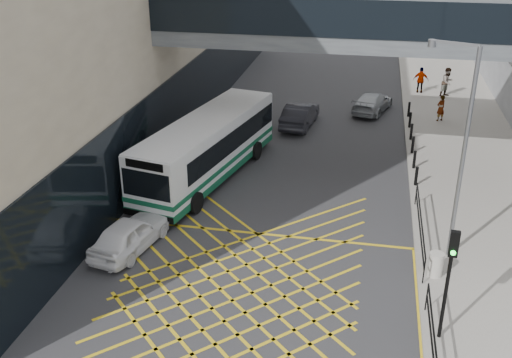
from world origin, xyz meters
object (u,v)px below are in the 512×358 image
Objects in this scene: car_white at (129,234)px; car_dark at (300,115)px; bus at (208,146)px; car_silver at (372,102)px; litter_bin at (436,264)px; pedestrian_a at (441,108)px; pedestrian_b at (447,82)px; street_lamp at (460,142)px; pedestrian_c at (421,80)px; traffic_light at (450,270)px.

car_white is 15.72m from car_dark.
car_silver is (7.39, 11.61, -0.92)m from bus.
pedestrian_a is (1.46, 16.99, 0.34)m from litter_bin.
bus is 19.70m from pedestrian_b.
bus is 6.89× the size of pedestrian_a.
car_white is 0.54× the size of street_lamp.
bus is 8.77m from car_dark.
bus is 15.28m from pedestrian_a.
car_dark is (3.28, 8.08, -0.87)m from bus.
pedestrian_c is at bearing -105.87° from car_white.
pedestrian_b reaches higher than litter_bin.
traffic_light is 4.22× the size of litter_bin.
car_white is 2.38× the size of pedestrian_c.
street_lamp is 15.87m from pedestrian_a.
car_silver is at bearing -103.63° from car_white.
pedestrian_a reaches higher than litter_bin.
pedestrian_b reaches higher than pedestrian_a.
pedestrian_b is (2.27, 22.28, 0.52)m from litter_bin.
pedestrian_c is (0.59, 22.80, 0.43)m from litter_bin.
pedestrian_b is at bearing -133.98° from car_dark.
car_dark reaches higher than litter_bin.
car_dark is at bearing 53.15° from pedestrian_c.
litter_bin is at bearing 92.34° from traffic_light.
street_lamp reaches higher than car_white.
street_lamp is (2.96, -16.87, 3.89)m from car_silver.
traffic_light is 20.54m from pedestrian_a.
traffic_light reaches higher than pedestrian_b.
pedestrian_c is at bearing -118.63° from pedestrian_a.
car_dark is 10.72m from pedestrian_c.
pedestrian_a is at bearing -115.09° from car_white.
car_white is at bearing 68.68° from pedestrian_c.
bus reaches higher than car_white.
traffic_light is (2.42, -21.85, 1.91)m from car_silver.
pedestrian_c is (-0.87, 5.82, 0.09)m from pedestrian_a.
bus is 12.08m from litter_bin.
bus is 5.57× the size of pedestrian_b.
pedestrian_b is at bearing 63.87° from bus.
litter_bin is 0.56× the size of pedestrian_a.
traffic_light is 2.12× the size of pedestrian_c.
car_dark is at bearing -95.35° from car_white.
car_silver reaches higher than litter_bin.
street_lamp is (0.54, 4.99, 1.98)m from traffic_light.
car_dark reaches higher than car_silver.
car_silver is at bearing -56.96° from pedestrian_a.
car_silver is (4.11, 3.53, -0.05)m from car_dark.
pedestrian_b is (8.91, 7.38, 0.43)m from car_dark.
car_dark is 5.06× the size of litter_bin.
car_silver is 2.17× the size of pedestrian_b.
pedestrian_a is 5.36m from pedestrian_b.
bus is at bearing 73.41° from car_silver.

